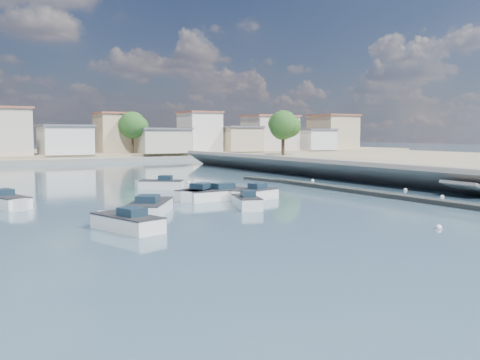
{
  "coord_description": "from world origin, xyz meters",
  "views": [
    {
      "loc": [
        -24.92,
        -24.25,
        5.19
      ],
      "look_at": [
        -3.34,
        13.31,
        1.4
      ],
      "focal_mm": 40.0,
      "sensor_mm": 36.0,
      "label": 1
    }
  ],
  "objects_px": {
    "motorboat_b": "(246,202)",
    "motorboat_e": "(151,208)",
    "motorboat_g": "(8,202)",
    "motorboat_d": "(252,195)",
    "motorboat_a": "(125,223)",
    "motorboat_c": "(214,195)",
    "motorboat_h": "(209,193)",
    "motorboat_f": "(159,185)"
  },
  "relations": [
    {
      "from": "motorboat_h",
      "to": "motorboat_e",
      "type": "bearing_deg",
      "value": -141.51
    },
    {
      "from": "motorboat_f",
      "to": "motorboat_h",
      "type": "height_order",
      "value": "same"
    },
    {
      "from": "motorboat_c",
      "to": "motorboat_b",
      "type": "bearing_deg",
      "value": -91.19
    },
    {
      "from": "motorboat_f",
      "to": "motorboat_c",
      "type": "bearing_deg",
      "value": -85.78
    },
    {
      "from": "motorboat_a",
      "to": "motorboat_d",
      "type": "bearing_deg",
      "value": 31.16
    },
    {
      "from": "motorboat_g",
      "to": "motorboat_h",
      "type": "bearing_deg",
      "value": -7.57
    },
    {
      "from": "motorboat_e",
      "to": "motorboat_a",
      "type": "bearing_deg",
      "value": -123.88
    },
    {
      "from": "motorboat_d",
      "to": "motorboat_f",
      "type": "bearing_deg",
      "value": 105.97
    },
    {
      "from": "motorboat_b",
      "to": "motorboat_e",
      "type": "relative_size",
      "value": 0.73
    },
    {
      "from": "motorboat_b",
      "to": "motorboat_e",
      "type": "xyz_separation_m",
      "value": [
        -6.69,
        0.87,
        0.0
      ]
    },
    {
      "from": "motorboat_c",
      "to": "motorboat_e",
      "type": "bearing_deg",
      "value": -148.31
    },
    {
      "from": "motorboat_d",
      "to": "motorboat_h",
      "type": "bearing_deg",
      "value": 129.73
    },
    {
      "from": "motorboat_d",
      "to": "motorboat_g",
      "type": "height_order",
      "value": "same"
    },
    {
      "from": "motorboat_a",
      "to": "motorboat_d",
      "type": "xyz_separation_m",
      "value": [
        12.66,
        7.66,
        -0.0
      ]
    },
    {
      "from": "motorboat_b",
      "to": "motorboat_h",
      "type": "distance_m",
      "value": 6.42
    },
    {
      "from": "motorboat_g",
      "to": "motorboat_h",
      "type": "relative_size",
      "value": 0.84
    },
    {
      "from": "motorboat_d",
      "to": "motorboat_b",
      "type": "bearing_deg",
      "value": -126.56
    },
    {
      "from": "motorboat_f",
      "to": "motorboat_h",
      "type": "distance_m",
      "value": 8.66
    },
    {
      "from": "motorboat_e",
      "to": "motorboat_b",
      "type": "bearing_deg",
      "value": -7.44
    },
    {
      "from": "motorboat_d",
      "to": "motorboat_h",
      "type": "relative_size",
      "value": 0.78
    },
    {
      "from": "motorboat_b",
      "to": "motorboat_h",
      "type": "height_order",
      "value": "same"
    },
    {
      "from": "motorboat_e",
      "to": "motorboat_h",
      "type": "xyz_separation_m",
      "value": [
        6.97,
        5.54,
        0.0
      ]
    },
    {
      "from": "motorboat_g",
      "to": "motorboat_b",
      "type": "bearing_deg",
      "value": -30.15
    },
    {
      "from": "motorboat_d",
      "to": "motorboat_e",
      "type": "xyz_separation_m",
      "value": [
        -9.33,
        -2.7,
        0.0
      ]
    },
    {
      "from": "motorboat_g",
      "to": "motorboat_h",
      "type": "xyz_separation_m",
      "value": [
        14.69,
        -1.95,
        -0.0
      ]
    },
    {
      "from": "motorboat_c",
      "to": "motorboat_g",
      "type": "relative_size",
      "value": 1.17
    },
    {
      "from": "motorboat_e",
      "to": "motorboat_f",
      "type": "bearing_deg",
      "value": 66.83
    },
    {
      "from": "motorboat_d",
      "to": "motorboat_e",
      "type": "distance_m",
      "value": 9.72
    },
    {
      "from": "motorboat_e",
      "to": "motorboat_f",
      "type": "height_order",
      "value": "same"
    },
    {
      "from": "motorboat_a",
      "to": "motorboat_b",
      "type": "bearing_deg",
      "value": 22.19
    },
    {
      "from": "motorboat_e",
      "to": "motorboat_f",
      "type": "xyz_separation_m",
      "value": [
        6.06,
        14.15,
        -0.0
      ]
    },
    {
      "from": "motorboat_b",
      "to": "motorboat_e",
      "type": "bearing_deg",
      "value": 172.56
    },
    {
      "from": "motorboat_c",
      "to": "motorboat_d",
      "type": "height_order",
      "value": "same"
    },
    {
      "from": "motorboat_a",
      "to": "motorboat_b",
      "type": "relative_size",
      "value": 1.25
    },
    {
      "from": "motorboat_g",
      "to": "motorboat_c",
      "type": "bearing_deg",
      "value": -12.82
    },
    {
      "from": "motorboat_e",
      "to": "motorboat_d",
      "type": "bearing_deg",
      "value": 16.12
    },
    {
      "from": "motorboat_c",
      "to": "motorboat_f",
      "type": "bearing_deg",
      "value": 94.22
    },
    {
      "from": "motorboat_a",
      "to": "motorboat_f",
      "type": "distance_m",
      "value": 21.29
    },
    {
      "from": "motorboat_a",
      "to": "motorboat_c",
      "type": "height_order",
      "value": "same"
    },
    {
      "from": "motorboat_a",
      "to": "motorboat_c",
      "type": "relative_size",
      "value": 0.86
    },
    {
      "from": "motorboat_a",
      "to": "motorboat_e",
      "type": "xyz_separation_m",
      "value": [
        3.33,
        4.96,
        -0.0
      ]
    },
    {
      "from": "motorboat_c",
      "to": "motorboat_f",
      "type": "distance_m",
      "value": 9.98
    }
  ]
}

